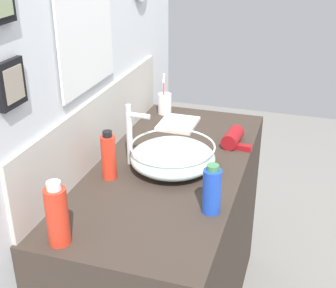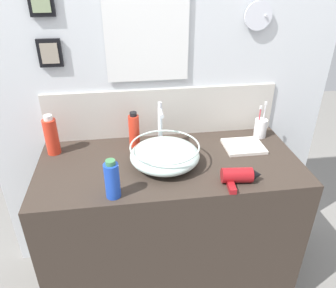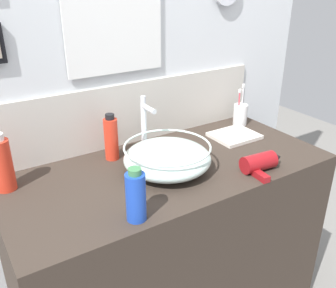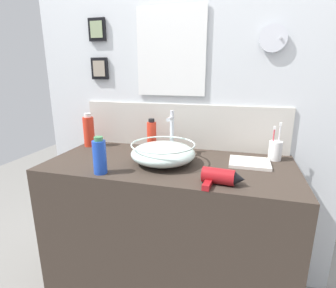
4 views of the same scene
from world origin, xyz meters
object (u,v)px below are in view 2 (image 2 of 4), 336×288
shampoo_bottle (112,180)px  soap_dispenser (51,136)px  lotion_bottle (134,130)px  toothbrush_cup (260,128)px  hair_drier (240,176)px  glass_bowl_sink (165,155)px  faucet (160,123)px  hand_towel (244,146)px

shampoo_bottle → soap_dispenser: bearing=127.1°
lotion_bottle → soap_dispenser: soap_dispenser is taller
toothbrush_cup → hair_drier: bearing=-122.3°
soap_dispenser → glass_bowl_sink: bearing=-19.2°
hair_drier → shampoo_bottle: bearing=-177.7°
glass_bowl_sink → soap_dispenser: size_ratio=1.58×
faucet → hand_towel: faucet is taller
glass_bowl_sink → toothbrush_cup: 0.61m
hair_drier → faucet: bearing=131.0°
glass_bowl_sink → hair_drier: size_ratio=1.82×
soap_dispenser → shampoo_bottle: bearing=-52.9°
soap_dispenser → shampoo_bottle: soap_dispenser is taller
lotion_bottle → shampoo_bottle: 0.44m
faucet → shampoo_bottle: bearing=-122.8°
glass_bowl_sink → lotion_bottle: bearing=122.5°
glass_bowl_sink → toothbrush_cup: toothbrush_cup is taller
faucet → shampoo_bottle: faucet is taller
shampoo_bottle → hand_towel: shampoo_bottle is taller
soap_dispenser → hand_towel: size_ratio=1.04×
toothbrush_cup → soap_dispenser: size_ratio=0.97×
lotion_bottle → shampoo_bottle: (-0.11, -0.42, -0.01)m
faucet → lotion_bottle: size_ratio=1.31×
faucet → lotion_bottle: (-0.14, 0.04, -0.05)m
glass_bowl_sink → hair_drier: bearing=-31.1°
hair_drier → shampoo_bottle: shampoo_bottle is taller
glass_bowl_sink → hand_towel: 0.45m
hair_drier → lotion_bottle: bearing=138.2°
soap_dispenser → lotion_bottle: bearing=2.7°
glass_bowl_sink → lotion_bottle: lotion_bottle is taller
glass_bowl_sink → hand_towel: size_ratio=1.64×
faucet → hair_drier: bearing=-49.0°
hand_towel → lotion_bottle: bearing=169.6°
soap_dispenser → hair_drier: bearing=-23.8°
hair_drier → shampoo_bottle: 0.56m
glass_bowl_sink → toothbrush_cup: (0.57, 0.22, -0.00)m
hair_drier → glass_bowl_sink: bearing=148.9°
faucet → shampoo_bottle: (-0.25, -0.38, -0.06)m
toothbrush_cup → soap_dispenser: (-1.12, -0.02, 0.05)m
faucet → hand_towel: 0.46m
hand_towel → hair_drier: bearing=-112.8°
toothbrush_cup → shampoo_bottle: size_ratio=1.16×
hair_drier → shampoo_bottle: size_ratio=1.03×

